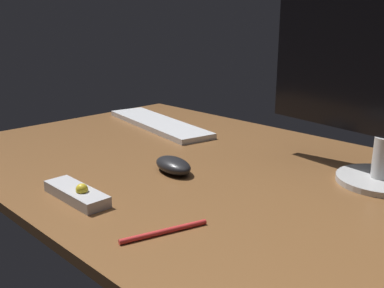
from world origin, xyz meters
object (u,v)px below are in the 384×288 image
media_remote (77,193)px  pen (164,231)px  computer_mouse (173,165)px  keyboard (158,124)px

media_remote → pen: (22.01, 2.51, -0.72)cm
media_remote → pen: size_ratio=1.08×
computer_mouse → pen: (20.36, -20.51, -1.22)cm
media_remote → pen: bearing=7.1°
computer_mouse → media_remote: size_ratio=0.67×
keyboard → computer_mouse: size_ratio=4.15×
computer_mouse → media_remote: 23.08cm
pen → keyboard: bearing=67.0°
keyboard → media_remote: (33.21, -48.51, 0.35)cm
pen → media_remote: bearing=113.3°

